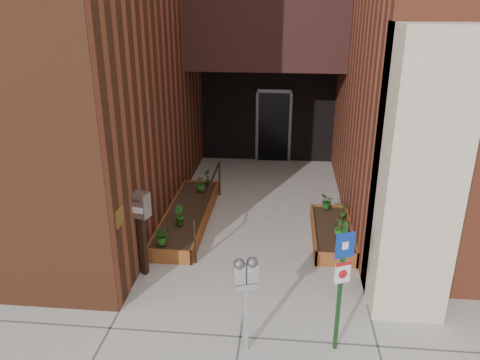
# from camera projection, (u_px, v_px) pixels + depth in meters

# --- Properties ---
(ground) EXTENTS (80.00, 80.00, 0.00)m
(ground) POSITION_uv_depth(u_px,v_px,m) (246.00, 297.00, 7.87)
(ground) COLOR #9E9991
(ground) RESTS_ON ground
(planter_left) EXTENTS (0.90, 3.60, 0.30)m
(planter_left) POSITION_uv_depth(u_px,v_px,m) (188.00, 217.00, 10.47)
(planter_left) COLOR brown
(planter_left) RESTS_ON ground
(planter_right) EXTENTS (0.80, 2.20, 0.30)m
(planter_right) POSITION_uv_depth(u_px,v_px,m) (332.00, 234.00, 9.71)
(planter_right) COLOR brown
(planter_right) RESTS_ON ground
(handrail) EXTENTS (0.04, 3.34, 0.90)m
(handrail) POSITION_uv_depth(u_px,v_px,m) (209.00, 193.00, 10.15)
(handrail) COLOR black
(handrail) RESTS_ON ground
(parking_meter) EXTENTS (0.35, 0.22, 1.50)m
(parking_meter) POSITION_uv_depth(u_px,v_px,m) (246.00, 280.00, 6.28)
(parking_meter) COLOR #AFAFB2
(parking_meter) RESTS_ON ground
(sign_post) EXTENTS (0.26, 0.12, 2.01)m
(sign_post) POSITION_uv_depth(u_px,v_px,m) (342.00, 275.00, 6.26)
(sign_post) COLOR #163E18
(sign_post) RESTS_ON ground
(payment_dropbox) EXTENTS (0.37, 0.31, 1.59)m
(payment_dropbox) POSITION_uv_depth(u_px,v_px,m) (141.00, 216.00, 8.14)
(payment_dropbox) COLOR black
(payment_dropbox) RESTS_ON ground
(shrub_left_a) EXTENTS (0.47, 0.47, 0.37)m
(shrub_left_a) POSITION_uv_depth(u_px,v_px,m) (162.00, 235.00, 8.91)
(shrub_left_a) COLOR #26621C
(shrub_left_a) RESTS_ON planter_left
(shrub_left_b) EXTENTS (0.31, 0.31, 0.40)m
(shrub_left_b) POSITION_uv_depth(u_px,v_px,m) (179.00, 215.00, 9.68)
(shrub_left_b) COLOR #225719
(shrub_left_b) RESTS_ON planter_left
(shrub_left_c) EXTENTS (0.25, 0.25, 0.36)m
(shrub_left_c) POSITION_uv_depth(u_px,v_px,m) (201.00, 184.00, 11.38)
(shrub_left_c) COLOR #1F5E1B
(shrub_left_c) RESTS_ON planter_left
(shrub_left_d) EXTENTS (0.28, 0.28, 0.39)m
(shrub_left_d) POSITION_uv_depth(u_px,v_px,m) (207.00, 177.00, 11.80)
(shrub_left_d) COLOR #1C5418
(shrub_left_d) RESTS_ON planter_left
(shrub_right_a) EXTENTS (0.22, 0.22, 0.37)m
(shrub_right_a) POSITION_uv_depth(u_px,v_px,m) (339.00, 228.00, 9.19)
(shrub_right_a) COLOR #27631C
(shrub_right_a) RESTS_ON planter_right
(shrub_right_b) EXTENTS (0.27, 0.27, 0.36)m
(shrub_right_b) POSITION_uv_depth(u_px,v_px,m) (343.00, 210.00, 9.96)
(shrub_right_b) COLOR #2B5D1A
(shrub_right_b) RESTS_ON planter_right
(shrub_right_c) EXTENTS (0.36, 0.36, 0.33)m
(shrub_right_c) POSITION_uv_depth(u_px,v_px,m) (327.00, 201.00, 10.43)
(shrub_right_c) COLOR #18551A
(shrub_right_c) RESTS_ON planter_right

